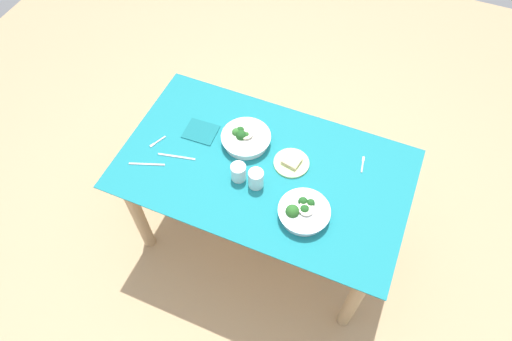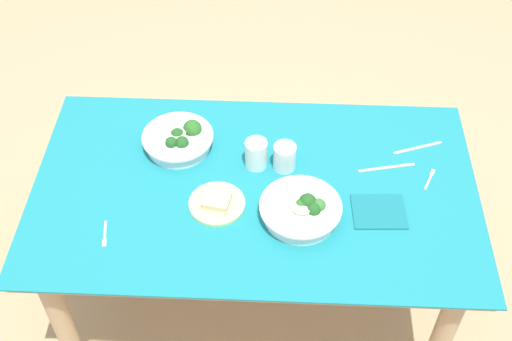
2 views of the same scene
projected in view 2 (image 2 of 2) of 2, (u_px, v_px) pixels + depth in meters
The scene contains 12 objects.
ground_plane at pixel (255, 307), 2.71m from camera, with size 6.00×6.00×0.00m, color tan.
dining_table at pixel (255, 210), 2.25m from camera, with size 1.46×0.85×0.74m.
broccoli_bowl_far at pixel (302, 210), 2.06m from camera, with size 0.26×0.26×0.09m.
broccoli_bowl_near at pixel (179, 140), 2.27m from camera, with size 0.25×0.25×0.09m.
bread_side_plate at pixel (217, 203), 2.11m from camera, with size 0.18×0.18×0.03m.
water_glass_center at pixel (255, 154), 2.20m from camera, with size 0.08×0.08×0.10m, color silver.
water_glass_side at pixel (285, 157), 2.20m from camera, with size 0.08×0.08×0.09m, color silver.
fork_by_far_bowl at pixel (430, 179), 2.19m from camera, with size 0.05×0.10×0.00m.
fork_by_near_bowl at pixel (105, 235), 2.03m from camera, with size 0.02×0.10×0.00m.
table_knife_left at pixel (418, 148), 2.29m from camera, with size 0.18×0.01×0.00m, color #B7B7BC.
table_knife_right at pixel (387, 168), 2.23m from camera, with size 0.20×0.01×0.00m, color #B7B7BC.
napkin_folded_upper at pixel (379, 212), 2.09m from camera, with size 0.17×0.14×0.01m, color #156870.
Camera 2 is at (-0.07, 1.43, 2.37)m, focal length 46.31 mm.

